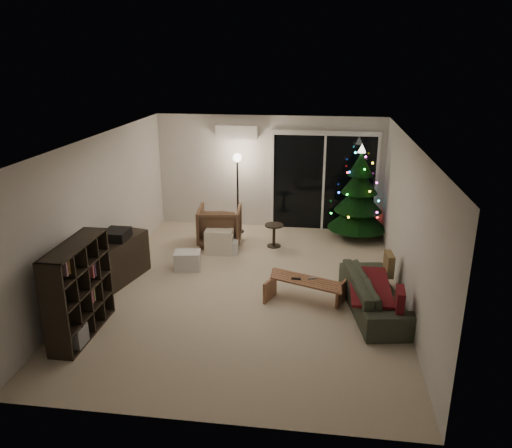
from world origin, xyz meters
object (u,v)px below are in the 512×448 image
Objects in this scene: coffee_table at (305,290)px; christmas_tree at (359,192)px; armchair at (220,225)px; sofa at (376,294)px; bookshelf at (68,289)px; media_cabinet at (119,260)px.

christmas_tree is (0.96, 3.06, 0.82)m from coffee_table.
sofa is at bearing 134.12° from armchair.
armchair is at bearing 149.62° from coffee_table.
christmas_tree is at bearing 93.60° from coffee_table.
armchair is 2.99m from coffee_table.
bookshelf reaches higher than media_cabinet.
bookshelf is 3.97m from armchair.
sofa is at bearing 25.00° from bookshelf.
bookshelf is at bearing -135.72° from coffee_table.
coffee_table is at bearing -107.49° from christmas_tree.
armchair is at bearing 68.41° from media_cabinet.
media_cabinet is 1.39× the size of armchair.
christmas_tree is at bearing -7.80° from sofa.
coffee_table is (1.86, -2.34, -0.21)m from armchair.
media_cabinet is 0.64× the size of sofa.
christmas_tree is (2.82, 0.72, 0.61)m from armchair.
christmas_tree reaches higher than coffee_table.
media_cabinet is (0.00, 1.74, -0.29)m from bookshelf.
bookshelf is at bearing 96.14° from sofa.
christmas_tree is (-0.11, 3.21, 0.73)m from sofa.
bookshelf is 1.14× the size of coffee_table.
bookshelf is 3.54m from coffee_table.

